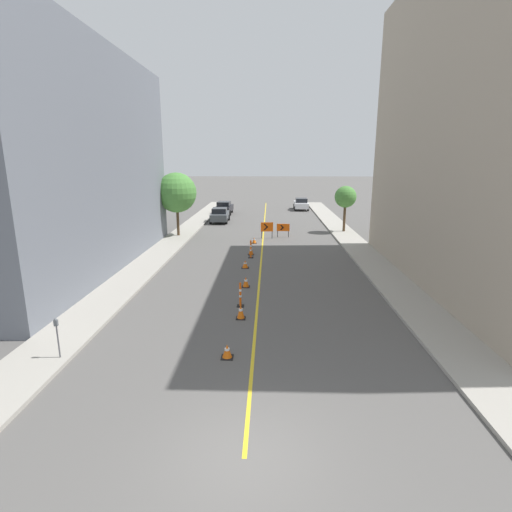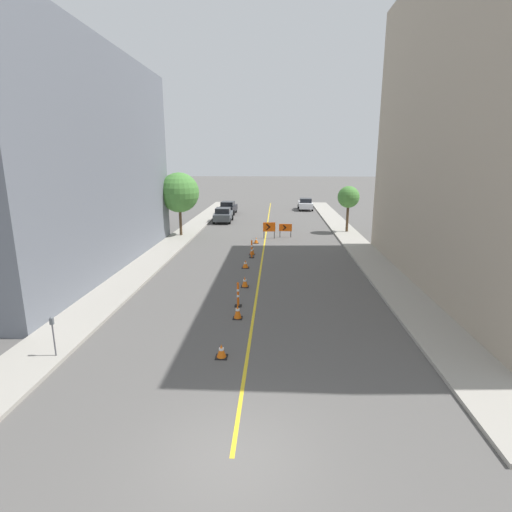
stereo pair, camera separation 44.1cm
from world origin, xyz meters
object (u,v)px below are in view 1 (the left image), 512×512
Objects in this scene: traffic_cone_fifth at (251,250)px; parked_car_curb_mid at (224,208)px; traffic_cone_fourth at (245,264)px; street_tree_right_near at (345,197)px; traffic_cone_third at (246,282)px; traffic_cone_farthest at (254,240)px; traffic_cone_second at (241,312)px; parked_car_curb_far at (301,204)px; street_tree_left_near at (177,193)px; traffic_cone_nearest at (227,351)px; delineator_post_front at (240,296)px; parking_meter_near_curb at (57,330)px; arrow_barricade_primary at (267,227)px; parked_car_curb_near at (220,215)px; delineator_post_rear at (251,250)px; arrow_barricade_secondary at (283,228)px.

parked_car_curb_mid is (-4.39, 21.72, 0.47)m from traffic_cone_fifth.
street_tree_right_near is (8.59, 12.84, 3.10)m from traffic_cone_fourth.
traffic_cone_third is 11.55m from traffic_cone_farthest.
traffic_cone_second is 0.15× the size of parked_car_curb_far.
traffic_cone_third is 0.11× the size of street_tree_left_near.
traffic_cone_nearest is 15.53m from traffic_cone_fifth.
parking_meter_near_curb is (-5.90, -5.48, 0.64)m from delineator_post_front.
parked_car_curb_near is at bearing 115.13° from arrow_barricade_primary.
traffic_cone_third is at bearing -98.56° from parked_car_curb_far.
street_tree_left_near reaches higher than traffic_cone_farthest.
parked_car_curb_mid is 1.03× the size of street_tree_right_near.
street_tree_right_near is (2.74, -17.20, 2.55)m from parked_car_curb_far.
traffic_cone_fifth is (-0.10, 11.96, 0.02)m from traffic_cone_second.
street_tree_right_near reaches higher than parked_car_curb_far.
parked_car_curb_near is 6.58m from parked_car_curb_mid.
traffic_cone_third is (0.19, 8.00, 0.04)m from traffic_cone_nearest.
parked_car_curb_far reaches higher than delineator_post_rear.
traffic_cone_nearest is 0.42× the size of delineator_post_front.
traffic_cone_second is at bearing -89.64° from delineator_post_rear.
street_tree_left_near reaches higher than parked_car_curb_mid.
arrow_barricade_secondary is (1.44, 0.62, -0.14)m from arrow_barricade_primary.
traffic_cone_fourth is 0.12× the size of parked_car_curb_near.
traffic_cone_fourth is at bearing -79.97° from parked_car_curb_near.
street_tree_left_near is (-6.70, 22.18, 3.68)m from traffic_cone_nearest.
street_tree_left_near reaches higher than street_tree_right_near.
arrow_barricade_primary is (1.12, 6.14, 0.64)m from traffic_cone_fifth.
delineator_post_rear is 27.88m from parked_car_curb_far.
traffic_cone_second is 0.53× the size of arrow_barricade_secondary.
traffic_cone_fifth is at bearing 86.75° from traffic_cone_fourth.
arrow_barricade_secondary is at bearing 71.74° from delineator_post_rear.
traffic_cone_fifth is 0.16× the size of street_tree_right_near.
delineator_post_front is 17.43m from arrow_barricade_secondary.
street_tree_left_near is (-6.92, 2.64, 3.68)m from traffic_cone_farthest.
traffic_cone_fourth is 0.12× the size of street_tree_right_near.
parked_car_curb_near is 1.01× the size of parked_car_curb_far.
parked_car_curb_near is (-4.16, 16.05, 0.25)m from delineator_post_rear.
street_tree_left_near reaches higher than arrow_barricade_secondary.
arrow_barricade_primary is at bearing -61.54° from parked_car_curb_near.
traffic_cone_farthest is at bearing 90.05° from traffic_cone_second.
traffic_cone_third is 0.14× the size of street_tree_right_near.
traffic_cone_nearest is at bearing -91.23° from delineator_post_front.
street_tree_right_near is at bearing -41.66° from parked_car_curb_mid.
street_tree_left_near is at bearing 132.23° from delineator_post_rear.
parked_car_curb_mid is 0.79× the size of street_tree_left_near.
delineator_post_front is at bearing -90.13° from traffic_cone_fifth.
parked_car_curb_far is (5.78, 41.93, 0.55)m from traffic_cone_nearest.
delineator_post_rear is 0.29× the size of parked_car_curb_near.
traffic_cone_farthest is at bearing 89.37° from traffic_cone_nearest.
arrow_barricade_primary is 1.57m from arrow_barricade_secondary.
traffic_cone_farthest is (0.22, 19.54, 0.00)m from traffic_cone_nearest.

